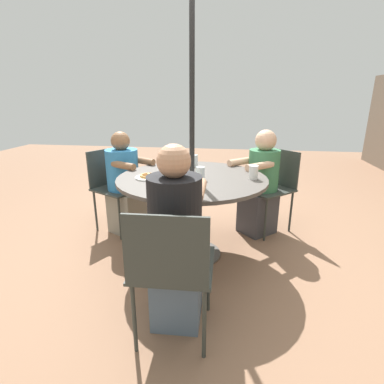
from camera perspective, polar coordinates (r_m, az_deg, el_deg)
name	(u,v)px	position (r m, az deg, el deg)	size (l,w,h in m)	color
ground_plane	(192,254)	(2.92, 0.00, -11.64)	(12.00, 12.00, 0.00)	#8C664C
patio_table	(192,189)	(2.66, 0.00, 0.50)	(1.32, 1.32, 0.76)	#4C4742
umbrella_pole	(192,127)	(2.56, 0.00, 12.26)	(0.04, 0.04, 2.38)	black
patio_chair_north	(114,183)	(3.41, -14.55, 1.70)	(0.64, 0.64, 0.88)	#333833
diner_north	(125,188)	(3.29, -12.55, 0.79)	(0.50, 0.55, 1.09)	gray
patio_chair_east	(171,265)	(1.75, -3.98, -13.66)	(0.49, 0.49, 0.88)	#333833
diner_east	(176,246)	(1.89, -3.05, -10.23)	(0.53, 0.34, 1.19)	slate
patio_chair_south	(272,184)	(3.39, 14.97, 1.57)	(0.66, 0.66, 0.88)	#333833
diner_south	(261,187)	(3.26, 12.93, 1.00)	(0.56, 0.57, 1.11)	#3D3D42
pancake_plate_a	(149,177)	(2.62, -8.28, 2.91)	(0.23, 0.23, 0.04)	white
pancake_plate_b	(183,181)	(2.44, -1.77, 2.05)	(0.23, 0.23, 0.05)	white
pancake_plate_c	(177,163)	(3.12, -2.80, 5.58)	(0.23, 0.23, 0.06)	white
syrup_bottle	(181,164)	(2.82, -2.03, 5.27)	(0.09, 0.07, 0.17)	brown
coffee_cup	(253,172)	(2.62, 11.63, 3.73)	(0.08, 0.08, 0.12)	white
drinking_glass_a	(195,161)	(3.04, 0.49, 6.01)	(0.07, 0.07, 0.11)	silver
drinking_glass_b	(200,173)	(2.55, 1.56, 3.61)	(0.08, 0.08, 0.11)	silver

